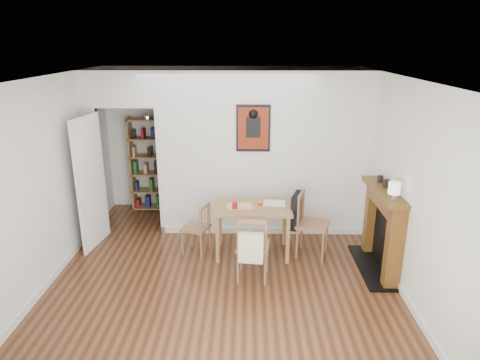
{
  "coord_description": "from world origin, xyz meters",
  "views": [
    {
      "loc": [
        0.32,
        -5.07,
        3.01
      ],
      "look_at": [
        0.21,
        0.6,
        1.16
      ],
      "focal_mm": 32.0,
      "sensor_mm": 36.0,
      "label": 1
    }
  ],
  "objects_px": {
    "red_glass": "(235,206)",
    "ceramic_jar_b": "(380,179)",
    "chair_front": "(253,246)",
    "chair_right": "(311,224)",
    "dining_table": "(253,212)",
    "notebook": "(274,203)",
    "ceramic_jar_a": "(386,183)",
    "chair_left": "(196,228)",
    "orange_fruit": "(260,202)",
    "bookshelf": "(151,165)",
    "fireplace": "(383,227)",
    "mantel_lamp": "(394,189)"
  },
  "relations": [
    {
      "from": "notebook",
      "to": "mantel_lamp",
      "type": "height_order",
      "value": "mantel_lamp"
    },
    {
      "from": "dining_table",
      "to": "ceramic_jar_b",
      "type": "xyz_separation_m",
      "value": [
        1.75,
        -0.1,
        0.55
      ]
    },
    {
      "from": "ceramic_jar_a",
      "to": "bookshelf",
      "type": "bearing_deg",
      "value": 150.37
    },
    {
      "from": "chair_left",
      "to": "chair_right",
      "type": "bearing_deg",
      "value": -1.53
    },
    {
      "from": "chair_front",
      "to": "red_glass",
      "type": "relative_size",
      "value": 9.31
    },
    {
      "from": "ceramic_jar_b",
      "to": "chair_left",
      "type": "bearing_deg",
      "value": 177.56
    },
    {
      "from": "fireplace",
      "to": "chair_front",
      "type": "bearing_deg",
      "value": -170.37
    },
    {
      "from": "red_glass",
      "to": "ceramic_jar_a",
      "type": "height_order",
      "value": "ceramic_jar_a"
    },
    {
      "from": "chair_left",
      "to": "ceramic_jar_a",
      "type": "height_order",
      "value": "ceramic_jar_a"
    },
    {
      "from": "orange_fruit",
      "to": "ceramic_jar_a",
      "type": "bearing_deg",
      "value": -12.35
    },
    {
      "from": "chair_front",
      "to": "dining_table",
      "type": "bearing_deg",
      "value": 89.9
    },
    {
      "from": "red_glass",
      "to": "ceramic_jar_b",
      "type": "distance_m",
      "value": 2.05
    },
    {
      "from": "orange_fruit",
      "to": "notebook",
      "type": "relative_size",
      "value": 0.26
    },
    {
      "from": "dining_table",
      "to": "chair_right",
      "type": "relative_size",
      "value": 1.15
    },
    {
      "from": "chair_right",
      "to": "chair_front",
      "type": "height_order",
      "value": "chair_right"
    },
    {
      "from": "dining_table",
      "to": "ceramic_jar_b",
      "type": "height_order",
      "value": "ceramic_jar_b"
    },
    {
      "from": "chair_front",
      "to": "fireplace",
      "type": "relative_size",
      "value": 0.73
    },
    {
      "from": "chair_front",
      "to": "orange_fruit",
      "type": "height_order",
      "value": "chair_front"
    },
    {
      "from": "dining_table",
      "to": "notebook",
      "type": "bearing_deg",
      "value": 18.77
    },
    {
      "from": "chair_left",
      "to": "ceramic_jar_b",
      "type": "xyz_separation_m",
      "value": [
        2.59,
        -0.11,
        0.82
      ]
    },
    {
      "from": "bookshelf",
      "to": "ceramic_jar_a",
      "type": "height_order",
      "value": "bookshelf"
    },
    {
      "from": "bookshelf",
      "to": "ceramic_jar_b",
      "type": "relative_size",
      "value": 17.74
    },
    {
      "from": "fireplace",
      "to": "notebook",
      "type": "xyz_separation_m",
      "value": [
        -1.45,
        0.51,
        0.15
      ]
    },
    {
      "from": "chair_left",
      "to": "notebook",
      "type": "distance_m",
      "value": 1.21
    },
    {
      "from": "dining_table",
      "to": "notebook",
      "type": "relative_size",
      "value": 3.5
    },
    {
      "from": "notebook",
      "to": "ceramic_jar_a",
      "type": "distance_m",
      "value": 1.58
    },
    {
      "from": "ceramic_jar_a",
      "to": "fireplace",
      "type": "bearing_deg",
      "value": -93.14
    },
    {
      "from": "chair_left",
      "to": "notebook",
      "type": "bearing_deg",
      "value": 4.65
    },
    {
      "from": "ceramic_jar_b",
      "to": "orange_fruit",
      "type": "bearing_deg",
      "value": 174.64
    },
    {
      "from": "red_glass",
      "to": "bookshelf",
      "type": "bearing_deg",
      "value": 130.58
    },
    {
      "from": "ceramic_jar_b",
      "to": "ceramic_jar_a",
      "type": "bearing_deg",
      "value": -85.31
    },
    {
      "from": "orange_fruit",
      "to": "red_glass",
      "type": "bearing_deg",
      "value": -155.05
    },
    {
      "from": "chair_front",
      "to": "bookshelf",
      "type": "height_order",
      "value": "bookshelf"
    },
    {
      "from": "chair_front",
      "to": "notebook",
      "type": "height_order",
      "value": "chair_front"
    },
    {
      "from": "bookshelf",
      "to": "notebook",
      "type": "relative_size",
      "value": 5.48
    },
    {
      "from": "notebook",
      "to": "ceramic_jar_a",
      "type": "bearing_deg",
      "value": -15.91
    },
    {
      "from": "chair_left",
      "to": "ceramic_jar_b",
      "type": "bearing_deg",
      "value": -2.44
    },
    {
      "from": "chair_front",
      "to": "fireplace",
      "type": "xyz_separation_m",
      "value": [
        1.77,
        0.3,
        0.15
      ]
    },
    {
      "from": "bookshelf",
      "to": "fireplace",
      "type": "distance_m",
      "value": 4.21
    },
    {
      "from": "fireplace",
      "to": "chair_right",
      "type": "bearing_deg",
      "value": 158.09
    },
    {
      "from": "chair_right",
      "to": "fireplace",
      "type": "relative_size",
      "value": 0.77
    },
    {
      "from": "bookshelf",
      "to": "mantel_lamp",
      "type": "distance_m",
      "value": 4.4
    },
    {
      "from": "bookshelf",
      "to": "chair_left",
      "type": "bearing_deg",
      "value": -59.73
    },
    {
      "from": "dining_table",
      "to": "chair_front",
      "type": "xyz_separation_m",
      "value": [
        -0.0,
        -0.7,
        -0.2
      ]
    },
    {
      "from": "chair_right",
      "to": "notebook",
      "type": "height_order",
      "value": "chair_right"
    },
    {
      "from": "notebook",
      "to": "chair_front",
      "type": "bearing_deg",
      "value": -111.63
    },
    {
      "from": "dining_table",
      "to": "red_glass",
      "type": "height_order",
      "value": "red_glass"
    },
    {
      "from": "dining_table",
      "to": "bookshelf",
      "type": "bearing_deg",
      "value": 136.49
    },
    {
      "from": "chair_front",
      "to": "chair_right",
      "type": "bearing_deg",
      "value": 38.13
    },
    {
      "from": "chair_right",
      "to": "ceramic_jar_b",
      "type": "relative_size",
      "value": 9.86
    }
  ]
}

